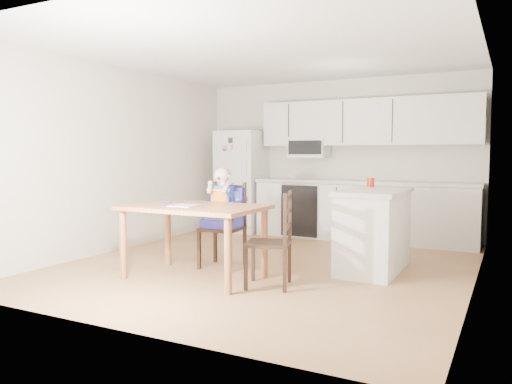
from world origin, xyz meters
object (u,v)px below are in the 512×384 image
object	(u,v)px
refrigerator	(242,181)
chair_booster	(224,207)
red_cup	(371,182)
chair_side	(278,234)
dining_table	(194,215)
kitchen_island	(374,230)

from	to	relation	value
refrigerator	chair_booster	size ratio (longest dim) A/B	1.46
refrigerator	red_cup	xyz separation A→B (m)	(2.58, -1.46, 0.13)
red_cup	chair_side	size ratio (longest dim) A/B	0.12
chair_booster	dining_table	bearing A→B (deg)	-93.61
dining_table	chair_side	size ratio (longest dim) A/B	1.53
kitchen_island	dining_table	world-z (taller)	kitchen_island
refrigerator	dining_table	distance (m)	3.27
chair_booster	chair_side	bearing A→B (deg)	-33.73
refrigerator	kitchen_island	world-z (taller)	refrigerator
chair_booster	kitchen_island	bearing A→B (deg)	16.53
kitchen_island	chair_booster	distance (m)	1.73
refrigerator	kitchen_island	size ratio (longest dim) A/B	1.36
dining_table	chair_booster	bearing A→B (deg)	90.31
dining_table	chair_side	bearing A→B (deg)	4.69
kitchen_island	chair_booster	world-z (taller)	chair_booster
red_cup	dining_table	size ratio (longest dim) A/B	0.08
red_cup	kitchen_island	bearing A→B (deg)	-69.57
kitchen_island	red_cup	bearing A→B (deg)	110.43
refrigerator	chair_booster	bearing A→B (deg)	-65.51
chair_side	refrigerator	bearing A→B (deg)	-162.10
dining_table	chair_side	world-z (taller)	chair_side
chair_side	chair_booster	bearing A→B (deg)	-136.48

